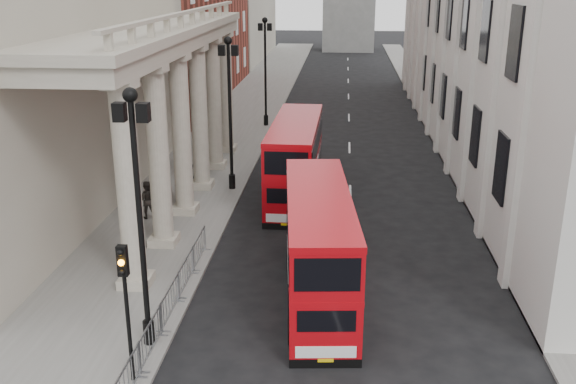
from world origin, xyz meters
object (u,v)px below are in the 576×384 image
Objects in this scene: lamp_post_south at (139,204)px; pedestrian_c at (197,170)px; pedestrian_b at (147,200)px; bus_near at (318,245)px; pedestrian_a at (180,186)px; bus_far at (295,158)px; traffic_light at (125,289)px; lamp_post_north at (265,64)px; lamp_post_mid at (230,104)px.

lamp_post_south is 17.13m from pedestrian_c.
pedestrian_b reaches higher than pedestrian_c.
lamp_post_south reaches higher than bus_near.
pedestrian_a is at bearing 122.32° from bus_near.
bus_far is 5.83× the size of pedestrian_c.
bus_near reaches higher than pedestrian_a.
traffic_light is at bearing -97.93° from pedestrian_c.
lamp_post_north is 34.07m from traffic_light.
lamp_post_north is at bearing 102.91° from bus_far.
lamp_post_mid is at bearing -29.29° from pedestrian_c.
pedestrian_c is at bearing 81.89° from pedestrian_a.
traffic_light is 17.56m from bus_far.
lamp_post_north reaches higher than bus_far.
lamp_post_mid is 5.15m from pedestrian_a.
bus_far is at bearing 93.05° from bus_near.
pedestrian_a is (-7.68, 9.92, -1.19)m from bus_near.
lamp_post_south is at bearing -90.00° from lamp_post_mid.
traffic_light is 2.28× the size of pedestrian_b.
pedestrian_b is (-3.34, 11.08, -3.85)m from lamp_post_south.
pedestrian_c is (1.27, 5.47, -0.11)m from pedestrian_b.
bus_far is at bearing -28.26° from pedestrian_c.
traffic_light reaches higher than bus_far.
lamp_post_mid reaches higher than bus_near.
pedestrian_a is at bearing -166.20° from bus_far.
bus_near is (5.30, -12.14, -2.80)m from lamp_post_mid.
bus_near is 5.71× the size of pedestrian_c.
lamp_post_north is 21.53m from pedestrian_b.
traffic_light is at bearing -89.68° from lamp_post_mid.
pedestrian_c is (-2.07, -15.46, -3.96)m from lamp_post_north.
bus_far is at bearing 78.45° from traffic_light.
pedestrian_c is at bearing 96.67° from traffic_light.
bus_far is at bearing 76.60° from lamp_post_south.
pedestrian_a is at bearing -111.05° from pedestrian_c.
pedestrian_b is (-8.64, 7.21, -1.05)m from bus_near.
lamp_post_south is 16.00m from lamp_post_mid.
lamp_post_north is 5.21× the size of pedestrian_a.
pedestrian_a is 0.96× the size of pedestrian_c.
bus_far is at bearing -13.07° from lamp_post_mid.
bus_far is at bearing -160.13° from pedestrian_b.
bus_near is 11.31m from pedestrian_b.
pedestrian_c is at bearing 167.14° from bus_far.
pedestrian_b is at bearing 106.79° from lamp_post_south.
traffic_light reaches higher than pedestrian_c.
bus_near is (5.20, 5.88, -1.00)m from traffic_light.
traffic_light is 18.81m from pedestrian_c.
bus_near is 12.60m from pedestrian_a.
pedestrian_b is at bearing -117.71° from pedestrian_c.
bus_far reaches higher than pedestrian_c.
pedestrian_b is at bearing 134.70° from bus_near.
lamp_post_mid is 1.00× the size of lamp_post_north.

